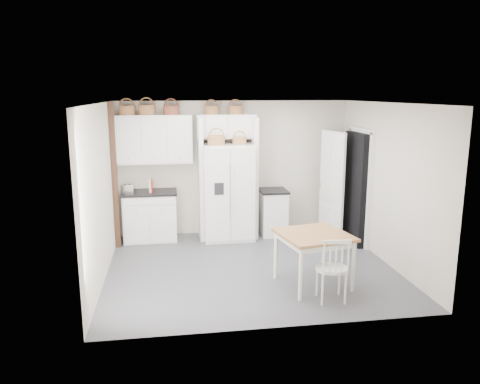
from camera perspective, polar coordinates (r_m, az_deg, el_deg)
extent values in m
plane|color=#43434B|center=(7.63, 1.25, -9.13)|extent=(4.50, 4.50, 0.00)
plane|color=white|center=(7.11, 1.35, 10.79)|extent=(4.50, 4.50, 0.00)
plane|color=beige|center=(9.20, -0.86, 2.96)|extent=(4.50, 0.00, 4.50)
plane|color=beige|center=(7.23, -16.56, -0.08)|extent=(0.00, 4.00, 4.00)
plane|color=beige|center=(7.96, 17.47, 0.95)|extent=(0.00, 4.00, 4.00)
cube|color=white|center=(8.87, -1.46, 0.03)|extent=(0.94, 0.75, 1.81)
cube|color=white|center=(9.01, -10.87, -2.98)|extent=(0.97, 0.61, 0.90)
cube|color=white|center=(9.23, 4.03, -2.57)|extent=(0.49, 0.59, 0.86)
cube|color=brown|center=(6.91, 8.91, -8.11)|extent=(1.10, 1.10, 0.78)
cube|color=white|center=(6.45, 11.13, -9.13)|extent=(0.47, 0.44, 0.90)
cube|color=black|center=(8.90, -10.99, -0.05)|extent=(1.01, 0.66, 0.04)
cube|color=black|center=(9.12, 4.07, 0.16)|extent=(0.53, 0.62, 0.04)
cube|color=silver|center=(8.84, -13.54, 0.41)|extent=(0.24, 0.16, 0.16)
cube|color=#920B09|center=(8.80, -10.78, 0.74)|extent=(0.06, 0.16, 0.24)
cube|color=beige|center=(8.80, -10.89, 0.78)|extent=(0.04, 0.17, 0.25)
cylinder|color=brown|center=(8.87, -13.63, 9.65)|extent=(0.30, 0.30, 0.17)
cylinder|color=brown|center=(8.85, -11.30, 9.78)|extent=(0.30, 0.30, 0.18)
cylinder|color=brown|center=(8.84, -8.40, 9.85)|extent=(0.29, 0.29, 0.17)
cylinder|color=brown|center=(8.88, -3.52, 9.91)|extent=(0.27, 0.27, 0.15)
cylinder|color=brown|center=(8.93, -0.57, 9.96)|extent=(0.27, 0.27, 0.16)
cylinder|color=brown|center=(8.59, -2.91, 6.32)|extent=(0.32, 0.32, 0.17)
cylinder|color=brown|center=(8.65, -0.06, 6.27)|extent=(0.26, 0.26, 0.14)
cube|color=white|center=(8.88, -10.41, 6.33)|extent=(1.40, 0.34, 0.90)
cube|color=white|center=(8.92, -1.69, 8.00)|extent=(1.12, 0.34, 0.45)
cube|color=white|center=(8.87, -4.82, 1.59)|extent=(0.08, 0.60, 2.30)
cube|color=white|center=(8.99, 1.68, 1.77)|extent=(0.08, 0.60, 2.30)
cube|color=black|center=(8.54, -15.04, 1.82)|extent=(0.09, 0.09, 2.60)
cube|color=black|center=(8.87, 14.03, 0.44)|extent=(0.18, 0.85, 2.05)
cube|color=white|center=(9.04, 11.11, 0.80)|extent=(0.21, 0.79, 2.05)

